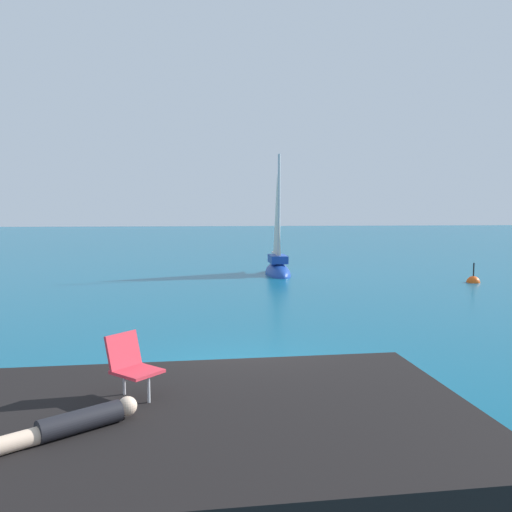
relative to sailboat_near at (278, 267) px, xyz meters
The scene contains 8 objects.
ground_plane 15.36m from the sailboat_near, 100.53° to the right, with size 160.00×160.00×0.00m, color #0F5675.
shore_ledge 19.16m from the sailboat_near, 100.25° to the right, with size 6.42×4.15×0.83m, color black.
boulder_seaward 17.09m from the sailboat_near, 97.65° to the right, with size 1.37×1.10×0.75m, color black.
boulder_inland 16.38m from the sailboat_near, 98.13° to the right, with size 1.05×0.84×0.57m, color black.
sailboat_near is the anchor object (origin of this frame).
person_sunbather 20.02m from the sailboat_near, 104.07° to the right, with size 1.49×1.16×0.25m.
beach_chair 18.86m from the sailboat_near, 103.39° to the right, with size 0.76×0.76×0.80m.
marker_buoy 8.71m from the sailboat_near, 23.68° to the right, with size 0.56×0.56×1.13m.
Camera 1 is at (-0.60, -9.84, 3.22)m, focal length 37.12 mm.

